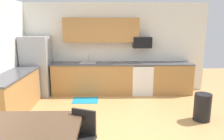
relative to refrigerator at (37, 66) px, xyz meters
The scene contains 17 objects.
ground_plane 3.23m from the refrigerator, 45.52° to the right, with size 12.00×12.00×0.00m, color tan.
wall_back 2.27m from the refrigerator, 11.16° to the left, with size 5.80×0.10×2.70m, color white.
cabinet_run_back 1.67m from the refrigerator, ahead, with size 2.36×0.60×0.90m, color #AD7A42.
cabinet_run_back_right 4.01m from the refrigerator, ahead, with size 1.19×0.60×0.90m, color #AD7A42.
cabinet_run_left 1.48m from the refrigerator, 94.83° to the right, with size 0.60×2.00×0.90m, color #AD7A42.
countertop_back 2.18m from the refrigerator, ahead, with size 4.80×0.64×0.04m, color #4C4C51.
countertop_left 1.43m from the refrigerator, 94.83° to the right, with size 0.64×2.00×0.04m, color #4C4C51.
upper_cabinets_back 2.16m from the refrigerator, ahead, with size 2.20×0.34×0.70m, color #AD7A42.
refrigerator is the anchor object (origin of this frame).
oven_range 3.12m from the refrigerator, ahead, with size 0.60×0.60×0.91m.
microwave 3.17m from the refrigerator, ahead, with size 0.54×0.36×0.32m, color black.
sink_basin 1.49m from the refrigerator, ahead, with size 0.48×0.40×0.14m, color #A5A8AD.
sink_faucet 1.52m from the refrigerator, ahead, with size 0.02×0.02×0.24m, color #B2B5BA.
dining_table 3.69m from the refrigerator, 73.99° to the right, with size 1.40×0.90×0.76m.
chair_near_table 3.79m from the refrigerator, 63.32° to the right, with size 0.52×0.52×0.85m.
trash_bin 4.56m from the refrigerator, 24.02° to the right, with size 0.36×0.36×0.60m, color black.
floor_mat 1.78m from the refrigerator, 21.39° to the right, with size 0.70×0.50×0.01m, color #198CBF.
Camera 1 is at (-0.08, -3.97, 2.06)m, focal length 34.36 mm.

